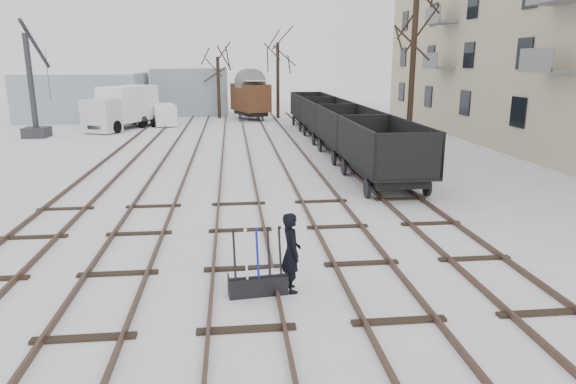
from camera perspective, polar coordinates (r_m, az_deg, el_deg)
name	(u,v)px	position (r m, az deg, el deg)	size (l,w,h in m)	color
ground	(243,269)	(12.88, -5.05, -8.57)	(120.00, 120.00, 0.00)	white
tracks	(236,162)	(26.02, -5.78, 3.30)	(13.90, 52.00, 0.16)	black
shed_left	(86,96)	(49.65, -21.57, 9.88)	(10.00, 8.00, 4.10)	#959FA8
shed_right	(192,91)	(52.09, -10.67, 11.00)	(7.00, 6.00, 4.50)	#959FA8
ground_frame	(258,282)	(11.48, -3.37, -9.94)	(1.34, 0.56, 1.49)	black
worker	(291,252)	(11.38, 0.35, -6.72)	(0.66, 0.43, 1.82)	black
freight_wagon_a	(383,161)	(21.61, 10.47, 3.37)	(2.55, 6.36, 2.60)	black
freight_wagon_b	(348,139)	(27.72, 6.71, 5.87)	(2.55, 6.36, 2.60)	black
freight_wagon_c	(326,125)	(33.93, 4.30, 7.45)	(2.55, 6.36, 2.60)	black
freight_wagon_d	(311,115)	(40.20, 2.62, 8.54)	(2.55, 6.36, 2.60)	black
box_van_wagon	(250,97)	(46.26, -4.20, 10.52)	(3.73, 5.04, 3.44)	black
lorry	(123,107)	(41.38, -17.86, 8.95)	(4.12, 7.37, 3.20)	black
panel_van	(165,114)	(43.10, -13.56, 8.38)	(2.37, 4.04, 1.67)	white
crane	(35,107)	(39.08, -26.32, 8.46)	(1.56, 4.48, 7.71)	#2B2B30
tree_near	(412,79)	(27.79, 13.60, 12.15)	(0.30, 0.30, 8.31)	black
tree_far_left	(219,88)	(47.62, -7.73, 11.40)	(0.30, 0.30, 5.45)	black
tree_far_right	(278,81)	(47.35, -1.13, 12.25)	(0.30, 0.30, 6.68)	black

